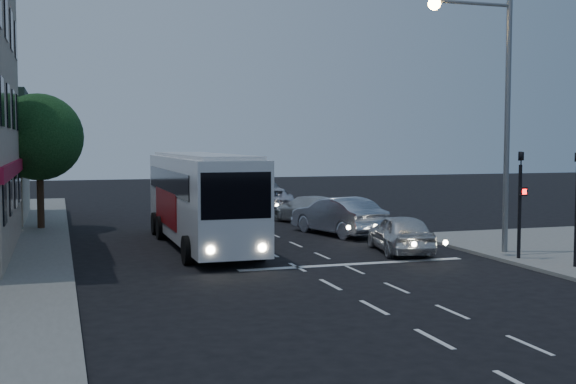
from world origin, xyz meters
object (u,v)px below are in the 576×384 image
object	(u,v)px
car_sedan_c	(273,200)
street_tree	(39,133)
car_sedan_a	(338,216)
traffic_signal_main	(520,191)
car_extra	(254,193)
streetlight	(492,96)
car_sedan_b	(308,209)
tour_bus	(201,196)
car_suv	(401,233)

from	to	relation	value
car_sedan_c	street_tree	world-z (taller)	street_tree
car_sedan_a	traffic_signal_main	xyz separation A→B (m)	(3.28, -8.55, 1.59)
car_extra	streetlight	distance (m)	23.24
car_sedan_b	car_sedan_c	bearing A→B (deg)	-107.46
car_sedan_b	traffic_signal_main	distance (m)	13.75
tour_bus	car_sedan_c	xyz separation A→B (m)	(6.59, 12.18, -1.25)
car_sedan_b	street_tree	size ratio (longest dim) A/B	0.77
car_extra	tour_bus	bearing A→B (deg)	58.77
car_sedan_a	car_sedan_c	distance (m)	10.58
car_sedan_c	streetlight	world-z (taller)	streetlight
car_suv	car_extra	world-z (taller)	car_extra
car_suv	car_sedan_b	size ratio (longest dim) A/B	0.89
car_suv	car_sedan_a	xyz separation A→B (m)	(-0.30, 5.53, 0.11)
streetlight	street_tree	world-z (taller)	streetlight
traffic_signal_main	car_sedan_c	bearing A→B (deg)	99.20
car_sedan_c	streetlight	distance (m)	18.62
car_sedan_c	car_extra	xyz separation A→B (m)	(0.12, 4.85, 0.11)
car_sedan_a	street_tree	size ratio (longest dim) A/B	0.82
car_extra	traffic_signal_main	bearing A→B (deg)	87.35
car_sedan_b	street_tree	bearing A→B (deg)	-22.32
tour_bus	street_tree	bearing A→B (deg)	129.89
car_sedan_b	car_sedan_c	size ratio (longest dim) A/B	0.93
car_sedan_b	traffic_signal_main	xyz separation A→B (m)	(3.04, -13.30, 1.73)
car_sedan_b	traffic_signal_main	bearing A→B (deg)	84.79
car_extra	streetlight	size ratio (longest dim) A/B	0.56
streetlight	traffic_signal_main	bearing A→B (deg)	-79.80
tour_bus	car_sedan_c	bearing A→B (deg)	61.47
car_sedan_c	street_tree	bearing A→B (deg)	38.02
tour_bus	car_extra	bearing A→B (deg)	68.39
tour_bus	car_sedan_c	size ratio (longest dim) A/B	2.31
tour_bus	traffic_signal_main	xyz separation A→B (m)	(9.68, -6.95, 0.46)
car_extra	traffic_signal_main	size ratio (longest dim) A/B	1.22
streetlight	tour_bus	bearing A→B (deg)	149.61
car_sedan_c	street_tree	distance (m)	14.13
car_sedan_c	car_sedan_a	bearing A→B (deg)	106.03
tour_bus	car_sedan_b	bearing A→B (deg)	43.54
car_sedan_b	car_sedan_c	xyz separation A→B (m)	(-0.06, 5.83, 0.02)
car_suv	traffic_signal_main	size ratio (longest dim) A/B	1.04
car_sedan_b	street_tree	xyz separation A→B (m)	(-12.77, 0.95, 3.80)
car_sedan_a	street_tree	world-z (taller)	street_tree
car_sedan_a	traffic_signal_main	world-z (taller)	traffic_signal_main
car_sedan_b	streetlight	world-z (taller)	streetlight
car_sedan_c	car_sedan_b	bearing A→B (deg)	107.62
car_extra	traffic_signal_main	world-z (taller)	traffic_signal_main
car_extra	car_sedan_b	bearing A→B (deg)	79.97
car_sedan_c	car_suv	bearing A→B (deg)	107.42
car_sedan_a	streetlight	world-z (taller)	streetlight
car_sedan_b	car_sedan_c	world-z (taller)	car_sedan_c
car_sedan_a	car_sedan_c	size ratio (longest dim) A/B	0.99
car_extra	street_tree	size ratio (longest dim) A/B	0.81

